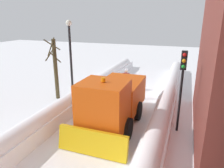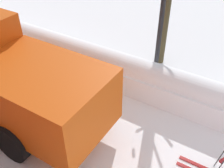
{
  "view_description": "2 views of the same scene",
  "coord_description": "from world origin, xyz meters",
  "views": [
    {
      "loc": [
        -3.77,
        16.01,
        5.7
      ],
      "look_at": [
        0.71,
        3.66,
        1.53
      ],
      "focal_mm": 33.38,
      "sensor_mm": 36.0,
      "label": 1
    },
    {
      "loc": [
        -3.83,
        0.65,
        5.73
      ],
      "look_at": [
        0.65,
        3.41,
        1.76
      ],
      "focal_mm": 41.94,
      "sensor_mm": 36.0,
      "label": 2
    }
  ],
  "objects": [
    {
      "name": "plow_truck",
      "position": [
        -0.3,
        6.22,
        1.48
      ],
      "size": [
        3.2,
        5.98,
        3.12
      ],
      "color": "#DB510F",
      "rests_on": "ground"
    },
    {
      "name": "bare_tree_near",
      "position": [
        4.98,
        3.76,
        2.29
      ],
      "size": [
        1.08,
        1.17,
        4.41
      ],
      "color": "#433A22",
      "rests_on": "ground"
    },
    {
      "name": "snowbank_right",
      "position": [
        2.84,
        10.0,
        0.57
      ],
      "size": [
        1.1,
        36.0,
        1.22
      ],
      "color": "white",
      "rests_on": "ground"
    }
  ]
}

